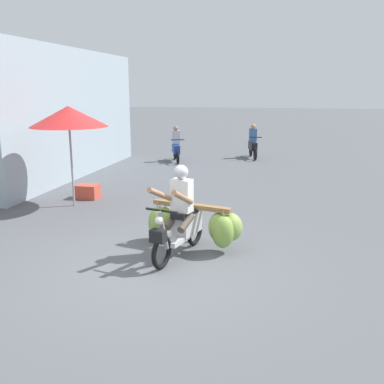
% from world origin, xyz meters
% --- Properties ---
extents(ground_plane, '(120.00, 120.00, 0.00)m').
position_xyz_m(ground_plane, '(0.00, 0.00, 0.00)').
color(ground_plane, '#56595E').
extents(motorbike_main_loaded, '(1.81, 1.77, 1.58)m').
position_xyz_m(motorbike_main_loaded, '(0.37, 0.97, 0.51)').
color(motorbike_main_loaded, black).
rests_on(motorbike_main_loaded, ground).
extents(motorbike_distant_ahead_left, '(0.62, 1.59, 1.40)m').
position_xyz_m(motorbike_distant_ahead_left, '(0.59, 11.83, 0.57)').
color(motorbike_distant_ahead_left, black).
rests_on(motorbike_distant_ahead_left, ground).
extents(motorbike_distant_ahead_right, '(0.74, 1.54, 1.40)m').
position_xyz_m(motorbike_distant_ahead_right, '(-2.29, 10.29, 0.57)').
color(motorbike_distant_ahead_right, black).
rests_on(motorbike_distant_ahead_right, ground).
extents(shopfront_building, '(4.42, 9.00, 4.03)m').
position_xyz_m(shopfront_building, '(-6.71, 6.90, 2.02)').
color(shopfront_building, '#9EADB7').
rests_on(shopfront_building, ground).
extents(market_umbrella_near_shop, '(1.84, 1.84, 2.42)m').
position_xyz_m(market_umbrella_near_shop, '(-3.06, 3.28, 2.17)').
color(market_umbrella_near_shop, '#99999E').
rests_on(market_umbrella_near_shop, ground).
extents(produce_crate, '(0.56, 0.40, 0.36)m').
position_xyz_m(produce_crate, '(-3.07, 4.04, 0.18)').
color(produce_crate, '#CC4C38').
rests_on(produce_crate, ground).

